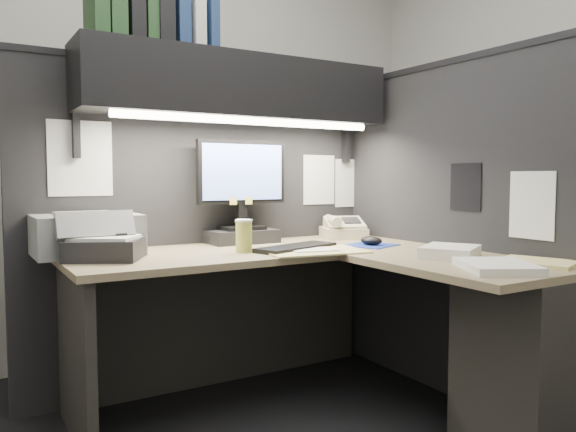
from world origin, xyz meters
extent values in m
cube|color=#B8B7AF|center=(0.00, 1.50, 1.35)|extent=(3.50, 0.04, 2.70)
cube|color=black|center=(0.03, 0.93, 0.80)|extent=(1.90, 0.06, 1.60)
cube|color=black|center=(0.98, 0.18, 0.80)|extent=(0.06, 1.50, 1.60)
cube|color=#827453|center=(0.10, 0.56, 0.71)|extent=(1.70, 0.68, 0.03)
cube|color=#827453|center=(0.65, -0.21, 0.71)|extent=(0.60, 0.85, 0.03)
cube|color=#292825|center=(0.10, 0.86, 0.35)|extent=(1.61, 0.02, 0.70)
cube|color=#292825|center=(-0.70, 0.56, 0.35)|extent=(0.04, 0.61, 0.70)
cube|color=#292825|center=(0.75, -0.43, 0.35)|extent=(0.38, 0.40, 0.70)
cube|color=black|center=(0.12, 0.75, 1.50)|extent=(1.55, 0.34, 0.30)
cylinder|color=white|center=(0.12, 0.61, 1.33)|extent=(1.32, 0.04, 0.04)
cube|color=black|center=(0.16, 0.80, 0.76)|extent=(0.35, 0.22, 0.07)
cube|color=black|center=(0.16, 0.80, 0.87)|extent=(0.05, 0.04, 0.12)
cube|color=black|center=(0.16, 0.80, 1.09)|extent=(0.48, 0.04, 0.32)
cube|color=#6E8CF1|center=(0.16, 0.78, 1.09)|extent=(0.44, 0.01, 0.28)
cube|color=black|center=(0.25, 0.42, 0.74)|extent=(0.45, 0.27, 0.02)
cube|color=navy|center=(0.65, 0.37, 0.73)|extent=(0.28, 0.27, 0.00)
ellipsoid|color=black|center=(0.65, 0.36, 0.76)|extent=(0.11, 0.13, 0.04)
cube|color=#C0BA94|center=(0.75, 0.72, 0.78)|extent=(0.30, 0.30, 0.09)
cylinder|color=#C7B84F|center=(0.01, 0.47, 0.80)|extent=(0.09, 0.09, 0.14)
cube|color=gray|center=(-0.61, 0.78, 0.82)|extent=(0.44, 0.37, 0.17)
cube|color=black|center=(-0.58, 0.56, 0.77)|extent=(0.36, 0.34, 0.08)
cube|color=#D9CB7A|center=(0.28, 0.32, 0.73)|extent=(0.49, 0.36, 0.01)
cube|color=white|center=(0.68, -0.12, 0.75)|extent=(0.32, 0.31, 0.05)
cube|color=white|center=(0.58, -0.44, 0.74)|extent=(0.35, 0.37, 0.03)
cube|color=#D9CB7A|center=(0.83, -0.42, 0.74)|extent=(0.29, 0.33, 0.02)
cube|color=#234623|center=(-0.55, 0.74, 1.80)|extent=(0.07, 0.22, 0.30)
cube|color=#234623|center=(-0.48, 0.75, 1.79)|extent=(0.07, 0.22, 0.28)
cube|color=black|center=(-0.40, 0.74, 1.80)|extent=(0.07, 0.22, 0.29)
cube|color=#234623|center=(-0.32, 0.77, 1.80)|extent=(0.05, 0.22, 0.29)
cube|color=black|center=(-0.26, 0.76, 1.80)|extent=(0.07, 0.22, 0.30)
cube|color=navy|center=(-0.18, 0.76, 1.78)|extent=(0.05, 0.22, 0.26)
cube|color=silver|center=(-0.12, 0.74, 1.80)|extent=(0.05, 0.22, 0.31)
cube|color=navy|center=(-0.05, 0.73, 1.78)|extent=(0.05, 0.22, 0.27)
cube|color=white|center=(0.70, 0.90, 1.05)|extent=(0.21, 0.00, 0.28)
cube|color=white|center=(0.92, 0.90, 1.03)|extent=(0.21, 0.00, 0.28)
cube|color=white|center=(-0.60, 0.90, 1.15)|extent=(0.28, 0.00, 0.34)
cube|color=black|center=(0.95, 0.04, 1.02)|extent=(0.00, 0.18, 0.22)
cube|color=white|center=(0.95, -0.31, 0.95)|extent=(0.00, 0.21, 0.28)
camera|label=1|loc=(-1.10, -1.77, 1.07)|focal=35.00mm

